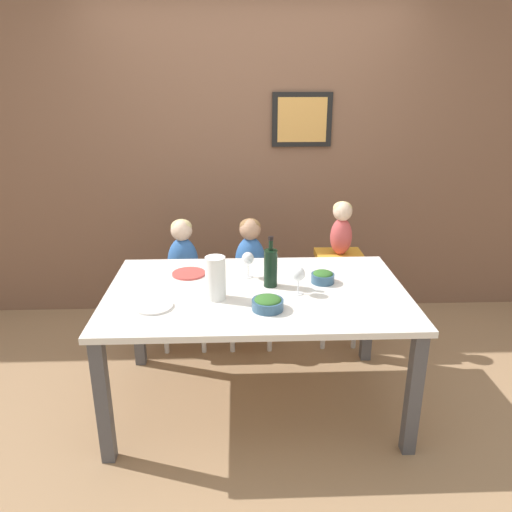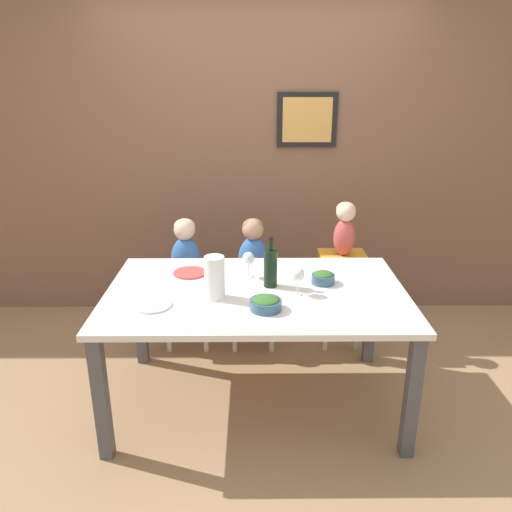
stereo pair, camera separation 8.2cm
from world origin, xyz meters
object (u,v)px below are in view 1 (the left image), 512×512
at_px(wine_bottle, 271,267).
at_px(dinner_plate_front_left, 154,306).
at_px(chair_right_highchair, 339,275).
at_px(paper_towel_roll, 216,278).
at_px(person_child_left, 183,255).
at_px(wine_glass_far, 248,259).
at_px(salad_bowl_large, 268,303).
at_px(dinner_plate_back_left, 189,274).
at_px(person_baby_right, 342,225).
at_px(wine_glass_near, 298,275).
at_px(chair_far_center, 250,296).
at_px(salad_bowl_small, 323,277).
at_px(person_child_center, 250,254).
at_px(chair_far_left, 185,297).

distance_m(wine_bottle, dinner_plate_front_left, 0.70).
distance_m(chair_right_highchair, paper_towel_roll, 1.26).
relative_size(person_child_left, wine_glass_far, 3.22).
bearing_deg(wine_glass_far, salad_bowl_large, -78.35).
height_order(wine_glass_far, dinner_plate_front_left, wine_glass_far).
xyz_separation_m(chair_right_highchair, dinner_plate_back_left, (-1.05, -0.49, 0.23)).
bearing_deg(dinner_plate_front_left, paper_towel_roll, 17.45).
height_order(person_child_left, person_baby_right, person_baby_right).
height_order(person_baby_right, wine_glass_near, person_baby_right).
xyz_separation_m(chair_right_highchair, wine_glass_near, (-0.40, -0.80, 0.34)).
height_order(wine_bottle, dinner_plate_front_left, wine_bottle).
height_order(person_child_left, dinner_plate_back_left, person_child_left).
bearing_deg(wine_bottle, chair_far_center, 98.40).
distance_m(chair_right_highchair, wine_glass_near, 0.96).
distance_m(chair_right_highchair, dinner_plate_front_left, 1.54).
bearing_deg(salad_bowl_small, dinner_plate_back_left, 169.10).
bearing_deg(chair_far_center, person_child_left, 179.89).
relative_size(person_child_left, person_child_center, 1.00).
distance_m(paper_towel_roll, wine_glass_near, 0.46).
relative_size(chair_right_highchair, wine_bottle, 2.32).
bearing_deg(person_child_left, wine_bottle, -49.43).
xyz_separation_m(chair_right_highchair, dinner_plate_front_left, (-1.19, -0.95, 0.23)).
distance_m(dinner_plate_front_left, dinner_plate_back_left, 0.48).
bearing_deg(person_child_center, person_child_left, 180.00).
relative_size(chair_far_left, paper_towel_roll, 1.88).
bearing_deg(chair_far_center, person_child_center, 90.00).
height_order(paper_towel_roll, salad_bowl_small, paper_towel_roll).
relative_size(person_baby_right, paper_towel_roll, 1.60).
height_order(wine_bottle, paper_towel_roll, wine_bottle).
bearing_deg(chair_right_highchair, person_baby_right, 90.00).
distance_m(chair_far_left, wine_glass_near, 1.19).
distance_m(salad_bowl_large, dinner_plate_front_left, 0.61).
distance_m(chair_far_center, wine_glass_near, 0.97).
bearing_deg(chair_far_center, salad_bowl_small, -57.09).
distance_m(chair_far_left, wine_bottle, 1.03).
distance_m(salad_bowl_large, salad_bowl_small, 0.50).
height_order(person_child_center, paper_towel_roll, paper_towel_roll).
relative_size(chair_far_center, salad_bowl_large, 2.72).
distance_m(person_child_left, wine_glass_near, 1.10).
relative_size(wine_glass_near, wine_glass_far, 1.00).
bearing_deg(wine_glass_far, chair_far_left, 130.20).
distance_m(chair_far_center, salad_bowl_large, 1.08).
relative_size(person_child_center, salad_bowl_small, 3.74).
xyz_separation_m(person_child_center, dinner_plate_front_left, (-0.54, -0.95, 0.05)).
height_order(wine_glass_far, salad_bowl_small, wine_glass_far).
height_order(person_child_left, salad_bowl_small, person_child_left).
bearing_deg(chair_far_left, person_child_left, 90.00).
bearing_deg(person_child_center, person_baby_right, 0.04).
height_order(chair_far_center, person_child_left, person_child_left).
relative_size(person_child_left, wine_glass_near, 3.22).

